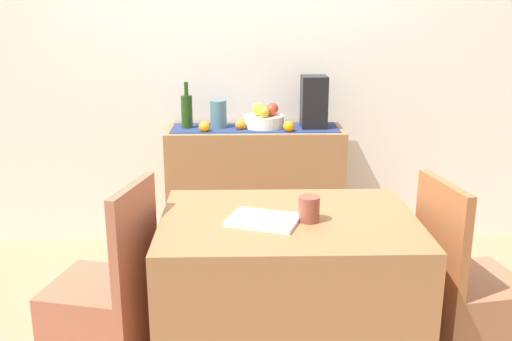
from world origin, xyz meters
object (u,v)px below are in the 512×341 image
object	(u,v)px
chair_near_window	(105,321)
chair_by_corner	(467,317)
dining_table	(288,297)
sideboard_console	(255,191)
fruit_bowl	(264,121)
coffee_maker	(314,102)
wine_bottle	(187,111)
coffee_cup	(309,209)
open_book	(263,220)
ceramic_vase	(218,114)

from	to	relation	value
chair_near_window	chair_by_corner	world-z (taller)	same
dining_table	chair_near_window	xyz separation A→B (m)	(-0.80, -0.00, -0.10)
sideboard_console	chair_by_corner	bearing A→B (deg)	-56.34
fruit_bowl	chair_near_window	xyz separation A→B (m)	(-0.75, -1.37, -0.62)
coffee_maker	wine_bottle	bearing A→B (deg)	180.00
chair_by_corner	sideboard_console	bearing A→B (deg)	123.66
sideboard_console	coffee_cup	world-z (taller)	coffee_cup
dining_table	chair_by_corner	world-z (taller)	chair_by_corner
coffee_cup	chair_by_corner	size ratio (longest dim) A/B	0.12
wine_bottle	open_book	bearing A→B (deg)	-72.94
sideboard_console	coffee_cup	bearing A→B (deg)	-82.35
open_book	chair_by_corner	world-z (taller)	chair_by_corner
ceramic_vase	chair_by_corner	xyz separation A→B (m)	(1.14, -1.37, -0.67)
fruit_bowl	ceramic_vase	xyz separation A→B (m)	(-0.29, 0.00, 0.05)
dining_table	chair_by_corner	distance (m)	0.81
ceramic_vase	chair_near_window	xyz separation A→B (m)	(-0.46, -1.37, -0.67)
sideboard_console	fruit_bowl	world-z (taller)	fruit_bowl
fruit_bowl	coffee_maker	distance (m)	0.34
coffee_maker	chair_near_window	size ratio (longest dim) A/B	0.37
sideboard_console	chair_near_window	world-z (taller)	chair_near_window
coffee_maker	coffee_cup	xyz separation A→B (m)	(-0.18, -1.41, -0.21)
fruit_bowl	sideboard_console	bearing A→B (deg)	180.00
fruit_bowl	ceramic_vase	distance (m)	0.29
coffee_maker	coffee_cup	world-z (taller)	coffee_maker
sideboard_console	ceramic_vase	world-z (taller)	ceramic_vase
coffee_cup	fruit_bowl	bearing A→B (deg)	95.32
sideboard_console	dining_table	bearing A→B (deg)	-85.39
dining_table	sideboard_console	bearing A→B (deg)	94.61
dining_table	coffee_cup	bearing A→B (deg)	-27.61
wine_bottle	coffee_maker	size ratio (longest dim) A/B	0.89
ceramic_vase	dining_table	xyz separation A→B (m)	(0.34, -1.36, -0.56)
dining_table	chair_near_window	world-z (taller)	chair_near_window
coffee_maker	chair_by_corner	bearing A→B (deg)	-68.52
coffee_maker	dining_table	size ratio (longest dim) A/B	0.31
wine_bottle	chair_by_corner	distance (m)	2.04
sideboard_console	coffee_cup	size ratio (longest dim) A/B	10.62
sideboard_console	open_book	xyz separation A→B (m)	(0.00, -1.41, 0.33)
sideboard_console	coffee_cup	distance (m)	1.47
ceramic_vase	coffee_cup	xyz separation A→B (m)	(0.42, -1.41, -0.14)
dining_table	ceramic_vase	bearing A→B (deg)	104.11
coffee_cup	chair_by_corner	xyz separation A→B (m)	(0.72, 0.04, -0.53)
chair_by_corner	ceramic_vase	bearing A→B (deg)	129.91
open_book	wine_bottle	bearing A→B (deg)	126.66
fruit_bowl	coffee_cup	xyz separation A→B (m)	(0.13, -1.41, -0.09)
fruit_bowl	ceramic_vase	bearing A→B (deg)	180.00
fruit_bowl	coffee_cup	distance (m)	1.41
coffee_maker	ceramic_vase	xyz separation A→B (m)	(-0.61, 0.00, -0.08)
sideboard_console	fruit_bowl	size ratio (longest dim) A/B	4.50
open_book	chair_near_window	distance (m)	0.85
fruit_bowl	coffee_maker	bearing A→B (deg)	0.00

